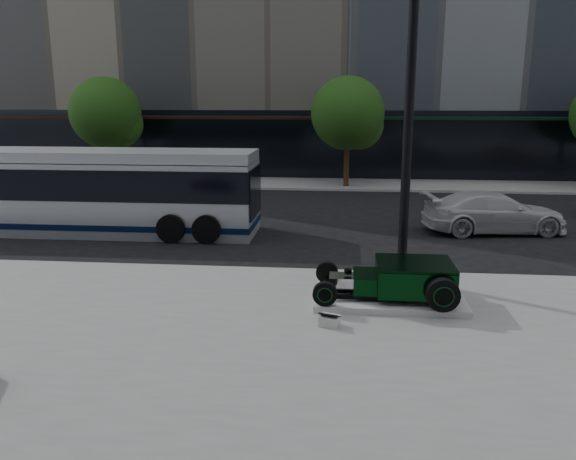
# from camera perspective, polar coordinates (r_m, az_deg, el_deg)

# --- Properties ---
(ground) EXTENTS (120.00, 120.00, 0.00)m
(ground) POSITION_cam_1_polar(r_m,az_deg,el_deg) (17.43, 2.77, -2.37)
(ground) COLOR black
(ground) RESTS_ON ground
(sidewalk_far) EXTENTS (70.00, 4.00, 0.12)m
(sidewalk_far) POSITION_cam_1_polar(r_m,az_deg,el_deg) (31.12, 4.04, 4.68)
(sidewalk_far) COLOR gray
(sidewalk_far) RESTS_ON ground
(street_trees) EXTENTS (29.80, 3.80, 5.70)m
(street_trees) POSITION_cam_1_polar(r_m,az_deg,el_deg) (29.86, 6.35, 11.42)
(street_trees) COLOR black
(street_trees) RESTS_ON sidewalk_far
(display_plinth) EXTENTS (3.40, 1.80, 0.15)m
(display_plinth) POSITION_cam_1_polar(r_m,az_deg,el_deg) (13.22, 10.19, -6.87)
(display_plinth) COLOR silver
(display_plinth) RESTS_ON sidewalk_near
(hot_rod) EXTENTS (3.22, 2.00, 0.81)m
(hot_rod) POSITION_cam_1_polar(r_m,az_deg,el_deg) (13.09, 11.74, -4.82)
(hot_rod) COLOR black
(hot_rod) RESTS_ON display_plinth
(info_plaque) EXTENTS (0.47, 0.41, 0.31)m
(info_plaque) POSITION_cam_1_polar(r_m,az_deg,el_deg) (11.72, 4.24, -9.11)
(info_plaque) COLOR silver
(info_plaque) RESTS_ON sidewalk_near
(lamppost) EXTENTS (0.43, 0.43, 7.79)m
(lamppost) POSITION_cam_1_polar(r_m,az_deg,el_deg) (14.17, 12.06, 9.03)
(lamppost) COLOR black
(lamppost) RESTS_ON sidewalk_near
(transit_bus) EXTENTS (12.12, 2.88, 2.92)m
(transit_bus) POSITION_cam_1_polar(r_m,az_deg,el_deg) (21.19, -19.68, 3.79)
(transit_bus) COLOR silver
(transit_bus) RESTS_ON ground
(white_sedan) EXTENTS (5.21, 2.66, 1.45)m
(white_sedan) POSITION_cam_1_polar(r_m,az_deg,el_deg) (21.28, 20.18, 1.70)
(white_sedan) COLOR silver
(white_sedan) RESTS_ON ground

